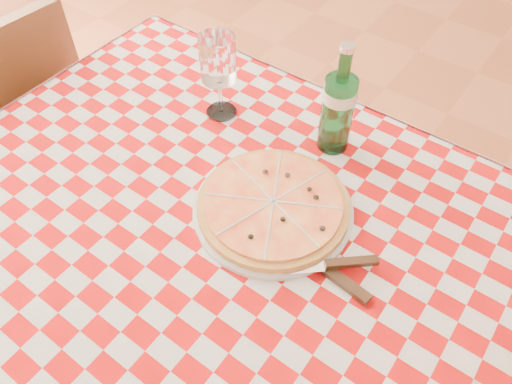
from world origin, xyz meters
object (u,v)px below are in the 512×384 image
dining_table (246,269)px  water_bottle (339,99)px  wine_glass (219,77)px  pizza_plate (273,205)px  chair_far (18,132)px

dining_table → water_bottle: size_ratio=5.03×
dining_table → wine_glass: (-0.25, 0.24, 0.19)m
dining_table → wine_glass: wine_glass is taller
pizza_plate → water_bottle: 0.24m
chair_far → water_bottle: 0.99m
dining_table → water_bottle: water_bottle is taller
pizza_plate → water_bottle: size_ratio=1.24×
chair_far → dining_table: bearing=180.0°
dining_table → pizza_plate: pizza_plate is taller
wine_glass → water_bottle: bearing=12.7°
chair_far → wine_glass: 0.74m
chair_far → pizza_plate: (0.88, 0.02, 0.28)m
dining_table → chair_far: (-0.87, 0.06, -0.16)m
dining_table → chair_far: 0.89m
dining_table → water_bottle: (0.00, 0.30, 0.22)m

